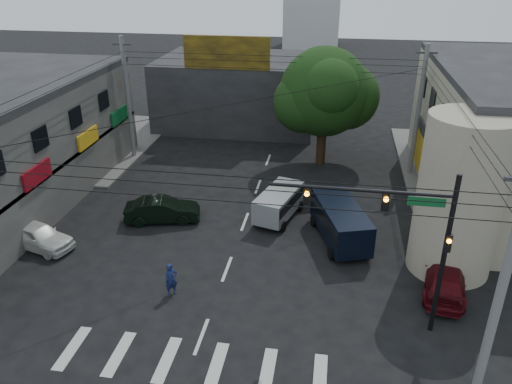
% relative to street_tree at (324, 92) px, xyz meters
% --- Properties ---
extents(ground, '(160.00, 160.00, 0.00)m').
position_rel_street_tree_xyz_m(ground, '(-4.00, -17.00, -5.47)').
color(ground, black).
rests_on(ground, ground).
extents(sidewalk_far_left, '(16.00, 16.00, 0.15)m').
position_rel_street_tree_xyz_m(sidewalk_far_left, '(-22.00, 1.00, -5.40)').
color(sidewalk_far_left, '#514F4C').
rests_on(sidewalk_far_left, ground).
extents(sidewalk_far_right, '(16.00, 16.00, 0.15)m').
position_rel_street_tree_xyz_m(sidewalk_far_right, '(14.00, 1.00, -5.40)').
color(sidewalk_far_right, '#514F4C').
rests_on(sidewalk_far_right, ground).
extents(corner_column, '(4.00, 4.00, 8.00)m').
position_rel_street_tree_xyz_m(corner_column, '(7.00, -13.00, -1.47)').
color(corner_column, gray).
rests_on(corner_column, ground).
extents(building_far, '(14.00, 10.00, 6.00)m').
position_rel_street_tree_xyz_m(building_far, '(-8.00, 9.00, -2.47)').
color(building_far, '#232326').
rests_on(building_far, ground).
extents(billboard, '(7.00, 0.30, 2.60)m').
position_rel_street_tree_xyz_m(billboard, '(-8.00, 4.10, 1.83)').
color(billboard, olive).
rests_on(billboard, building_far).
extents(street_tree, '(6.40, 6.40, 8.70)m').
position_rel_street_tree_xyz_m(street_tree, '(0.00, 0.00, 0.00)').
color(street_tree, black).
rests_on(street_tree, ground).
extents(traffic_gantry, '(7.10, 0.35, 7.20)m').
position_rel_street_tree_xyz_m(traffic_gantry, '(3.82, -18.00, -0.64)').
color(traffic_gantry, black).
rests_on(traffic_gantry, ground).
extents(utility_pole_near_right, '(0.32, 0.32, 9.20)m').
position_rel_street_tree_xyz_m(utility_pole_near_right, '(6.50, -21.50, -0.87)').
color(utility_pole_near_right, '#59595B').
rests_on(utility_pole_near_right, ground).
extents(utility_pole_far_left, '(0.32, 0.32, 9.20)m').
position_rel_street_tree_xyz_m(utility_pole_far_left, '(-14.50, -1.00, -0.87)').
color(utility_pole_far_left, '#59595B').
rests_on(utility_pole_far_left, ground).
extents(utility_pole_far_right, '(0.32, 0.32, 9.20)m').
position_rel_street_tree_xyz_m(utility_pole_far_right, '(6.50, -1.00, -0.87)').
color(utility_pole_far_right, '#59595B').
rests_on(utility_pole_far_right, ground).
extents(dark_sedan, '(3.61, 5.11, 1.45)m').
position_rel_street_tree_xyz_m(dark_sedan, '(-8.84, -10.66, -4.75)').
color(dark_sedan, black).
rests_on(dark_sedan, ground).
extents(white_compact, '(3.85, 5.02, 1.41)m').
position_rel_street_tree_xyz_m(white_compact, '(-14.50, -14.59, -4.77)').
color(white_compact, silver).
rests_on(white_compact, ground).
extents(maroon_sedan, '(3.52, 5.30, 1.35)m').
position_rel_street_tree_xyz_m(maroon_sedan, '(6.50, -15.13, -4.80)').
color(maroon_sedan, '#4C0A10').
rests_on(maroon_sedan, ground).
extents(silver_minivan, '(5.00, 3.86, 1.76)m').
position_rel_street_tree_xyz_m(silver_minivan, '(-2.07, -9.18, -4.59)').
color(silver_minivan, '#989CA0').
rests_on(silver_minivan, ground).
extents(navy_van, '(6.41, 5.10, 2.09)m').
position_rel_street_tree_xyz_m(navy_van, '(1.56, -11.22, -4.43)').
color(navy_van, black).
rests_on(navy_van, ground).
extents(traffic_officer, '(0.98, 0.97, 1.65)m').
position_rel_street_tree_xyz_m(traffic_officer, '(-6.10, -17.42, -4.65)').
color(traffic_officer, '#151E4B').
rests_on(traffic_officer, ground).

